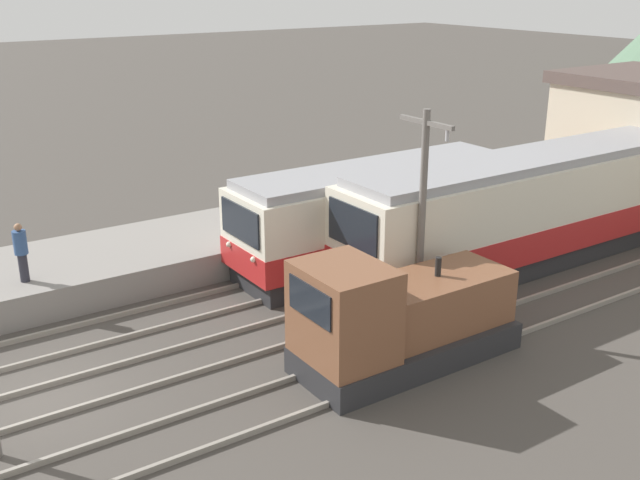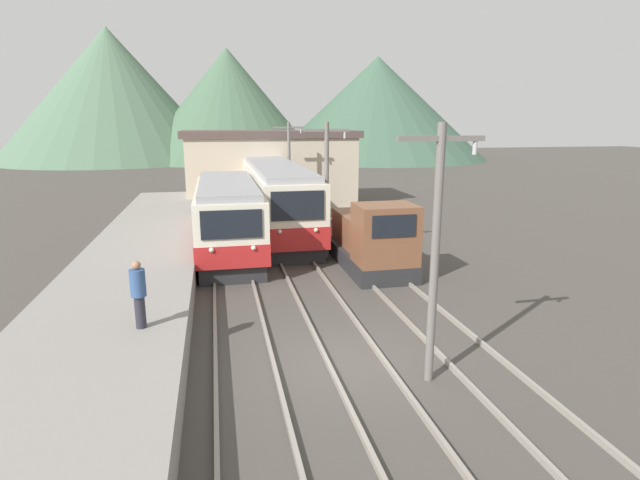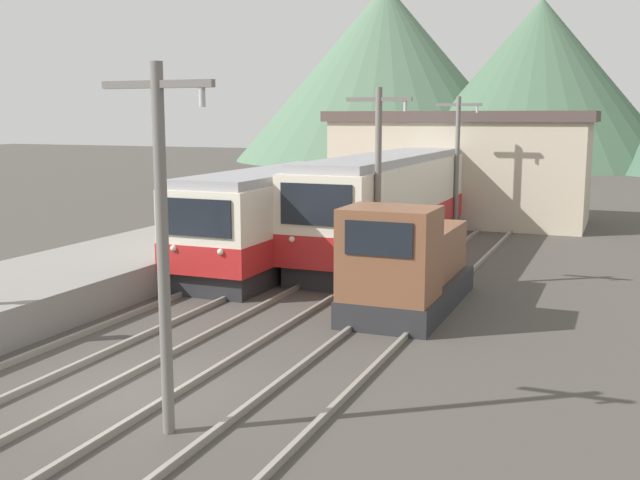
{
  "view_description": "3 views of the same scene",
  "coord_description": "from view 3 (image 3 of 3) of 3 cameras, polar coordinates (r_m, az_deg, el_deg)",
  "views": [
    {
      "loc": [
        16.12,
        -2.94,
        9.36
      ],
      "look_at": [
        -0.94,
        8.5,
        2.0
      ],
      "focal_mm": 42.0,
      "sensor_mm": 36.0,
      "label": 1
    },
    {
      "loc": [
        -3.11,
        -11.4,
        6.05
      ],
      "look_at": [
        0.99,
        8.08,
        1.34
      ],
      "focal_mm": 28.0,
      "sensor_mm": 36.0,
      "label": 2
    },
    {
      "loc": [
        8.49,
        -11.22,
        5.22
      ],
      "look_at": [
        0.88,
        7.47,
        1.87
      ],
      "focal_mm": 42.0,
      "sensor_mm": 36.0,
      "label": 3
    }
  ],
  "objects": [
    {
      "name": "track_center",
      "position": [
        14.87,
        -13.67,
        -11.12
      ],
      "size": [
        1.54,
        60.0,
        0.14
      ],
      "color": "gray",
      "rests_on": "ground"
    },
    {
      "name": "track_left",
      "position": [
        16.59,
        -21.66,
        -9.35
      ],
      "size": [
        1.54,
        60.0,
        0.14
      ],
      "color": "gray",
      "rests_on": "ground"
    },
    {
      "name": "catenary_mast_mid",
      "position": [
        22.39,
        4.45,
        4.57
      ],
      "size": [
        2.0,
        0.2,
        6.06
      ],
      "color": "slate",
      "rests_on": "ground"
    },
    {
      "name": "commuter_train_left",
      "position": [
        25.86,
        -3.48,
        1.35
      ],
      "size": [
        2.84,
        10.31,
        3.41
      ],
      "color": "#28282B",
      "rests_on": "ground"
    },
    {
      "name": "catenary_mast_near",
      "position": [
        12.21,
        -11.89,
        0.35
      ],
      "size": [
        2.0,
        0.2,
        6.06
      ],
      "color": "slate",
      "rests_on": "ground"
    },
    {
      "name": "shunting_locomotive",
      "position": [
        20.39,
        6.67,
        -2.0
      ],
      "size": [
        2.4,
        5.89,
        3.0
      ],
      "color": "#28282B",
      "rests_on": "ground"
    },
    {
      "name": "station_building",
      "position": [
        38.05,
        10.71,
        5.54
      ],
      "size": [
        12.6,
        6.3,
        5.45
      ],
      "color": "beige",
      "rests_on": "ground"
    },
    {
      "name": "track_right",
      "position": [
        13.43,
        -2.93,
        -13.14
      ],
      "size": [
        1.54,
        60.0,
        0.14
      ],
      "color": "gray",
      "rests_on": "ground"
    },
    {
      "name": "catenary_mast_far",
      "position": [
        33.29,
        10.41,
        6.02
      ],
      "size": [
        2.0,
        0.2,
        6.06
      ],
      "color": "slate",
      "rests_on": "ground"
    },
    {
      "name": "commuter_train_center",
      "position": [
        28.89,
        5.31,
        2.49
      ],
      "size": [
        2.84,
        14.93,
        3.79
      ],
      "color": "#28282B",
      "rests_on": "ground"
    },
    {
      "name": "ground_plane",
      "position": [
        15.0,
        -14.29,
        -11.24
      ],
      "size": [
        200.0,
        200.0,
        0.0
      ],
      "primitive_type": "plane",
      "color": "#47423D"
    },
    {
      "name": "mountain_backdrop",
      "position": [
        84.66,
        17.02,
        11.68
      ],
      "size": [
        78.03,
        40.88,
        20.4
      ],
      "color": "#3D5B47",
      "rests_on": "ground"
    }
  ]
}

